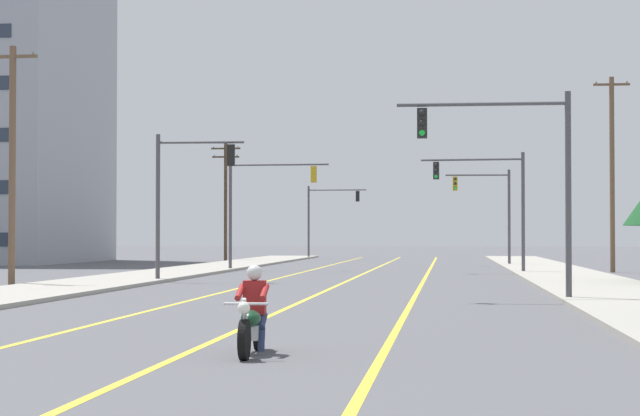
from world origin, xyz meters
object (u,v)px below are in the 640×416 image
traffic_signal_mid_left (259,196)px  traffic_signal_far_right (491,203)px  traffic_signal_near_left (182,186)px  utility_pole_left_near (12,161)px  motorcycle_with_rider (252,319)px  traffic_signal_near_right (518,162)px  utility_pole_right_far (612,171)px  traffic_signal_far_left (325,210)px  utility_pole_left_far (226,197)px  traffic_signal_mid_right (493,193)px

traffic_signal_mid_left → traffic_signal_far_right: bearing=42.5°
traffic_signal_near_left → utility_pole_left_near: utility_pole_left_near is taller
motorcycle_with_rider → traffic_signal_mid_left: traffic_signal_mid_left is taller
traffic_signal_mid_left → traffic_signal_near_right: bearing=-65.9°
traffic_signal_near_right → traffic_signal_far_right: 39.88m
traffic_signal_near_right → traffic_signal_near_left: 18.19m
traffic_signal_near_left → traffic_signal_mid_left: (0.71, 15.27, 0.12)m
utility_pole_left_near → utility_pole_right_far: utility_pole_right_far is taller
traffic_signal_near_left → motorcycle_with_rider: bearing=-74.4°
traffic_signal_near_right → utility_pole_right_far: 28.14m
traffic_signal_near_right → traffic_signal_far_left: same height
traffic_signal_mid_left → utility_pole_left_near: bearing=-107.3°
traffic_signal_near_left → utility_pole_left_near: size_ratio=0.67×
traffic_signal_far_right → utility_pole_left_far: (-19.81, 12.16, 0.86)m
traffic_signal_mid_left → utility_pole_left_near: 20.97m
traffic_signal_near_left → utility_pole_left_far: (-5.98, 39.47, 0.88)m
motorcycle_with_rider → traffic_signal_mid_left: bearing=99.4°
traffic_signal_near_left → traffic_signal_mid_right: same height
utility_pole_left_near → utility_pole_right_far: size_ratio=0.89×
traffic_signal_mid_right → utility_pole_left_near: size_ratio=0.67×
traffic_signal_far_right → utility_pole_right_far: utility_pole_right_far is taller
motorcycle_with_rider → traffic_signal_near_right: (5.22, 15.70, 3.53)m
traffic_signal_near_left → utility_pole_right_far: utility_pole_right_far is taller
traffic_signal_far_right → utility_pole_left_far: utility_pole_left_far is taller
traffic_signal_mid_right → utility_pole_right_far: size_ratio=0.60×
utility_pole_right_far → traffic_signal_mid_right: bearing=-157.4°
traffic_signal_far_right → utility_pole_left_near: size_ratio=0.67×
traffic_signal_far_right → traffic_signal_far_left: bearing=120.2°
traffic_signal_mid_left → utility_pole_left_near: utility_pole_left_near is taller
motorcycle_with_rider → utility_pole_left_far: bearing=101.6°
utility_pole_left_near → utility_pole_left_far: (-0.46, 44.21, 0.11)m
motorcycle_with_rider → traffic_signal_near_left: traffic_signal_near_left is taller
traffic_signal_far_left → utility_pole_right_far: size_ratio=0.60×
traffic_signal_far_right → traffic_signal_mid_right: bearing=-91.8°
traffic_signal_mid_right → utility_pole_left_far: size_ratio=0.68×
utility_pole_left_near → traffic_signal_mid_right: bearing=41.8°
traffic_signal_near_right → traffic_signal_far_left: size_ratio=1.00×
motorcycle_with_rider → traffic_signal_mid_right: traffic_signal_mid_right is taller
traffic_signal_far_right → utility_pole_right_far: (5.89, -12.54, 1.32)m
traffic_signal_mid_right → utility_pole_right_far: (6.35, 2.64, 1.24)m
traffic_signal_near_left → utility_pole_right_far: bearing=36.8°
traffic_signal_mid_left → traffic_signal_far_right: 17.80m
traffic_signal_near_left → traffic_signal_far_right: size_ratio=1.00×
traffic_signal_mid_right → utility_pole_left_far: bearing=125.3°
utility_pole_left_near → utility_pole_right_far: bearing=37.7°
utility_pole_left_near → traffic_signal_near_right: bearing=-22.8°
traffic_signal_near_right → traffic_signal_mid_right: (0.23, 24.70, 0.01)m
utility_pole_right_far → traffic_signal_near_right: bearing=-103.5°
motorcycle_with_rider → utility_pole_left_near: utility_pole_left_near is taller
traffic_signal_far_right → traffic_signal_near_left: bearing=-116.9°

